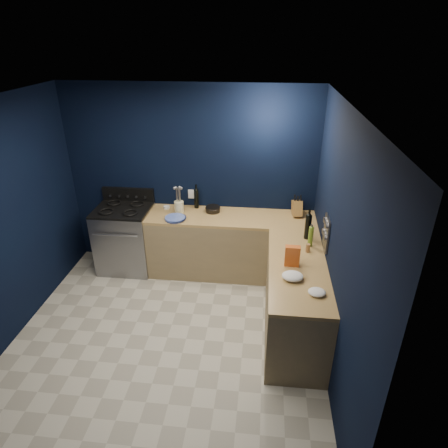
# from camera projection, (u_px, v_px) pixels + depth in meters

# --- Properties ---
(floor) EXTENTS (3.50, 3.50, 0.02)m
(floor) POSITION_uv_depth(u_px,v_px,m) (168.00, 338.00, 4.47)
(floor) COLOR #BAB5A3
(floor) RESTS_ON ground
(ceiling) EXTENTS (3.50, 3.50, 0.02)m
(ceiling) POSITION_uv_depth(u_px,v_px,m) (147.00, 105.00, 3.29)
(ceiling) COLOR silver
(ceiling) RESTS_ON ground
(wall_back) EXTENTS (3.50, 0.02, 2.60)m
(wall_back) POSITION_uv_depth(u_px,v_px,m) (191.00, 179.00, 5.44)
(wall_back) COLOR black
(wall_back) RESTS_ON ground
(wall_right) EXTENTS (0.02, 3.50, 2.60)m
(wall_right) POSITION_uv_depth(u_px,v_px,m) (338.00, 249.00, 3.71)
(wall_right) COLOR black
(wall_right) RESTS_ON ground
(wall_front) EXTENTS (3.50, 0.02, 2.60)m
(wall_front) POSITION_uv_depth(u_px,v_px,m) (84.00, 381.00, 2.32)
(wall_front) COLOR black
(wall_front) RESTS_ON ground
(cab_back) EXTENTS (2.30, 0.63, 0.86)m
(cab_back) POSITION_uv_depth(u_px,v_px,m) (231.00, 246.00, 5.49)
(cab_back) COLOR #8F7851
(cab_back) RESTS_ON floor
(top_back) EXTENTS (2.30, 0.63, 0.04)m
(top_back) POSITION_uv_depth(u_px,v_px,m) (231.00, 218.00, 5.29)
(top_back) COLOR olive
(top_back) RESTS_ON cab_back
(cab_right) EXTENTS (0.63, 1.67, 0.86)m
(cab_right) POSITION_uv_depth(u_px,v_px,m) (295.00, 301.00, 4.39)
(cab_right) COLOR #8F7851
(cab_right) RESTS_ON floor
(top_right) EXTENTS (0.63, 1.67, 0.04)m
(top_right) POSITION_uv_depth(u_px,v_px,m) (298.00, 267.00, 4.19)
(top_right) COLOR olive
(top_right) RESTS_ON cab_right
(gas_range) EXTENTS (0.76, 0.66, 0.92)m
(gas_range) POSITION_uv_depth(u_px,v_px,m) (126.00, 239.00, 5.61)
(gas_range) COLOR gray
(gas_range) RESTS_ON floor
(oven_door) EXTENTS (0.59, 0.02, 0.42)m
(oven_door) POSITION_uv_depth(u_px,v_px,m) (118.00, 251.00, 5.33)
(oven_door) COLOR black
(oven_door) RESTS_ON gas_range
(cooktop) EXTENTS (0.76, 0.66, 0.03)m
(cooktop) POSITION_uv_depth(u_px,v_px,m) (122.00, 210.00, 5.40)
(cooktop) COLOR black
(cooktop) RESTS_ON gas_range
(backguard) EXTENTS (0.76, 0.06, 0.20)m
(backguard) POSITION_uv_depth(u_px,v_px,m) (128.00, 194.00, 5.61)
(backguard) COLOR black
(backguard) RESTS_ON gas_range
(spice_panel) EXTENTS (0.02, 0.28, 0.38)m
(spice_panel) POSITION_uv_depth(u_px,v_px,m) (326.00, 233.00, 4.26)
(spice_panel) COLOR gray
(spice_panel) RESTS_ON wall_right
(wall_outlet) EXTENTS (0.09, 0.02, 0.13)m
(wall_outlet) POSITION_uv_depth(u_px,v_px,m) (191.00, 194.00, 5.52)
(wall_outlet) COLOR white
(wall_outlet) RESTS_ON wall_back
(plate_stack) EXTENTS (0.28, 0.28, 0.03)m
(plate_stack) POSITION_uv_depth(u_px,v_px,m) (175.00, 218.00, 5.19)
(plate_stack) COLOR #4856AA
(plate_stack) RESTS_ON top_back
(ramekin) EXTENTS (0.11, 0.11, 0.03)m
(ramekin) POSITION_uv_depth(u_px,v_px,m) (167.00, 207.00, 5.51)
(ramekin) COLOR white
(ramekin) RESTS_ON top_back
(utensil_crock) EXTENTS (0.13, 0.13, 0.16)m
(utensil_crock) POSITION_uv_depth(u_px,v_px,m) (179.00, 207.00, 5.36)
(utensil_crock) COLOR #F8F1C3
(utensil_crock) RESTS_ON top_back
(wine_bottle_back) EXTENTS (0.08, 0.08, 0.27)m
(wine_bottle_back) POSITION_uv_depth(u_px,v_px,m) (196.00, 199.00, 5.48)
(wine_bottle_back) COLOR black
(wine_bottle_back) RESTS_ON top_back
(lemon_basket) EXTENTS (0.25, 0.25, 0.08)m
(lemon_basket) POSITION_uv_depth(u_px,v_px,m) (213.00, 209.00, 5.40)
(lemon_basket) COLOR black
(lemon_basket) RESTS_ON top_back
(knife_block) EXTENTS (0.15, 0.26, 0.26)m
(knife_block) POSITION_uv_depth(u_px,v_px,m) (297.00, 208.00, 5.26)
(knife_block) COLOR brown
(knife_block) RESTS_ON top_back
(wine_bottle_right) EXTENTS (0.09, 0.09, 0.30)m
(wine_bottle_right) POSITION_uv_depth(u_px,v_px,m) (308.00, 227.00, 4.66)
(wine_bottle_right) COLOR black
(wine_bottle_right) RESTS_ON top_right
(oil_bottle) EXTENTS (0.06, 0.06, 0.25)m
(oil_bottle) POSITION_uv_depth(u_px,v_px,m) (311.00, 236.00, 4.51)
(oil_bottle) COLOR olive
(oil_bottle) RESTS_ON top_right
(spice_jar_near) EXTENTS (0.05, 0.05, 0.10)m
(spice_jar_near) POSITION_uv_depth(u_px,v_px,m) (289.00, 250.00, 4.39)
(spice_jar_near) COLOR olive
(spice_jar_near) RESTS_ON top_right
(spice_jar_far) EXTENTS (0.06, 0.06, 0.10)m
(spice_jar_far) POSITION_uv_depth(u_px,v_px,m) (308.00, 248.00, 4.42)
(spice_jar_far) COLOR olive
(spice_jar_far) RESTS_ON top_right
(crouton_bag) EXTENTS (0.16, 0.08, 0.23)m
(crouton_bag) POSITION_uv_depth(u_px,v_px,m) (292.00, 256.00, 4.14)
(crouton_bag) COLOR red
(crouton_bag) RESTS_ON top_right
(towel_front) EXTENTS (0.25, 0.22, 0.08)m
(towel_front) POSITION_uv_depth(u_px,v_px,m) (293.00, 276.00, 3.93)
(towel_front) COLOR white
(towel_front) RESTS_ON top_right
(towel_end) EXTENTS (0.19, 0.18, 0.05)m
(towel_end) POSITION_uv_depth(u_px,v_px,m) (317.00, 292.00, 3.72)
(towel_end) COLOR white
(towel_end) RESTS_ON top_right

